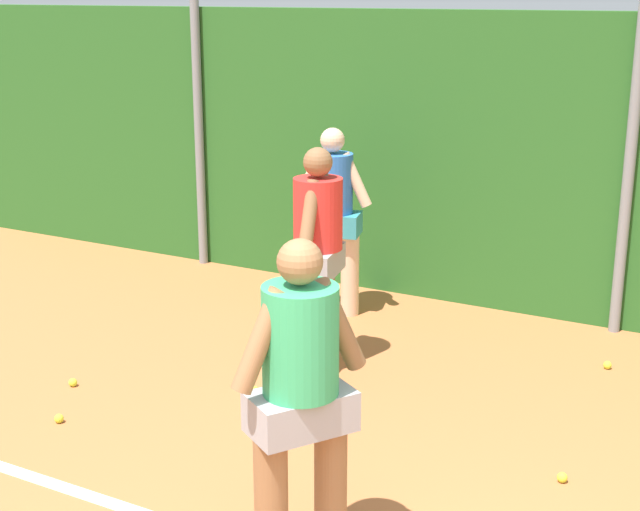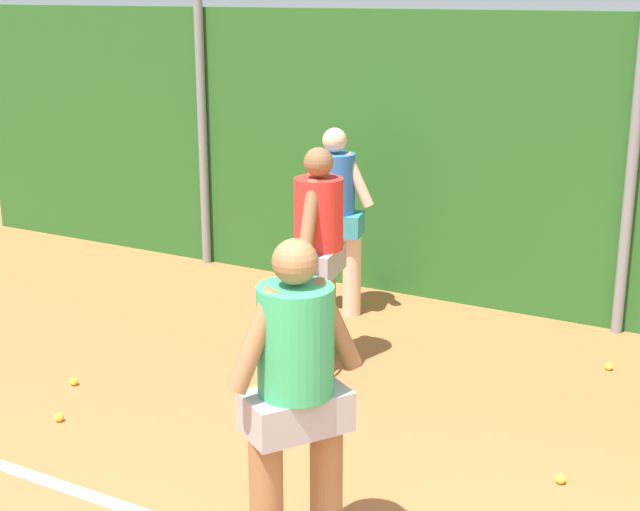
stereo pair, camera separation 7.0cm
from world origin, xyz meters
name	(u,v)px [view 1 (the left image)]	position (x,y,z in m)	size (l,w,h in m)	color
hedge_fence_backdrop	(632,176)	(0.00, 5.80, 1.41)	(15.87, 0.25, 2.83)	#286023
fence_post_left	(199,130)	(-4.58, 5.62, 1.52)	(0.10, 0.10, 3.03)	gray
fence_post_center	(629,168)	(0.00, 5.62, 1.52)	(0.10, 0.10, 3.03)	gray
player_foreground_near	(301,390)	(-0.77, 1.18, 1.03)	(0.55, 0.67, 1.84)	#8C603D
player_midcourt	(318,247)	(-1.99, 3.61, 1.03)	(0.42, 0.81, 1.83)	#8C603D
player_backcourt_far	(332,211)	(-2.50, 4.83, 1.01)	(0.74, 0.43, 1.79)	beige
tennis_ball_1	(254,390)	(-2.17, 2.90, 0.03)	(0.07, 0.07, 0.07)	#CCDB33
tennis_ball_2	(607,365)	(0.13, 4.70, 0.03)	(0.07, 0.07, 0.07)	#CCDB33
tennis_ball_3	(59,419)	(-3.14, 1.82, 0.03)	(0.07, 0.07, 0.07)	#CCDB33
tennis_ball_7	(562,478)	(0.26, 2.72, 0.03)	(0.07, 0.07, 0.07)	#CCDB33
tennis_ball_8	(73,382)	(-3.50, 2.34, 0.03)	(0.07, 0.07, 0.07)	#CCDB33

